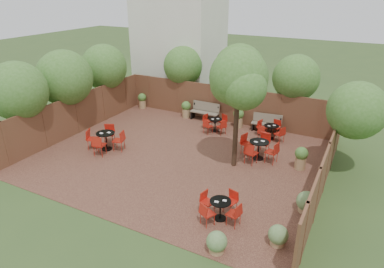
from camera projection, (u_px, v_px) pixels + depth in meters
The scene contains 13 objects.
ground at pixel (180, 157), 15.27m from camera, with size 80.00×80.00×0.00m, color #354F23.
courtyard_paving at pixel (180, 157), 15.27m from camera, with size 12.00×10.00×0.02m, color #351B15.
fence_back at pixel (225, 104), 18.93m from camera, with size 12.00×0.08×2.00m, color brown.
fence_left at pixel (77, 114), 17.43m from camera, with size 0.08×10.00×2.00m, color brown.
fence_right at pixel (326, 168), 12.31m from camera, with size 0.08×10.00×2.00m, color brown.
neighbour_building at pixel (180, 36), 22.09m from camera, with size 5.00×4.00×8.00m, color silver.
overhang_foliage at pixel (163, 77), 17.30m from camera, with size 15.71×10.79×2.78m.
courtyard_tree at pixel (238, 82), 13.12m from camera, with size 2.51×2.41×4.91m.
park_bench_left at pixel (205, 111), 19.25m from camera, with size 1.63×0.53×1.00m.
park_bench_right at pixel (267, 123), 17.76m from camera, with size 1.53×0.64×0.92m.
bistro_tables at pixel (207, 145), 15.32m from camera, with size 8.30×8.49×0.96m.
planters at pixel (213, 118), 18.18m from camera, with size 10.76×3.81×1.04m.
low_shrubs at pixel (274, 222), 10.54m from camera, with size 2.52×3.78×0.74m.
Camera 1 is at (6.78, -11.79, 7.03)m, focal length 32.20 mm.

